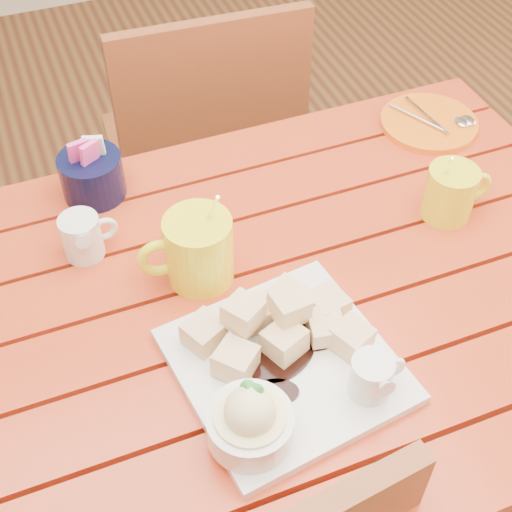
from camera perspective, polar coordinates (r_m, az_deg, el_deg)
name	(u,v)px	position (r m, az deg, el deg)	size (l,w,h in m)	color
table	(256,345)	(1.13, 0.04, -7.14)	(1.20, 0.79, 0.75)	#AF2F16
dessert_plate	(280,369)	(0.93, 1.92, -9.02)	(0.31, 0.31, 0.11)	white
coffee_mug_left	(197,249)	(1.04, -4.76, 0.54)	(0.14, 0.10, 0.17)	yellow
coffee_mug_right	(451,192)	(1.18, 15.36, 4.97)	(0.12, 0.08, 0.13)	yellow
cream_pitcher	(83,236)	(1.11, -13.68, 1.58)	(0.09, 0.07, 0.07)	white
sugar_caddy	(92,175)	(1.21, -12.99, 6.34)	(0.10, 0.10, 0.11)	black
orange_saucer	(430,123)	(1.39, 13.73, 10.32)	(0.18, 0.18, 0.02)	orange
chair_far	(205,149)	(1.72, -4.08, 8.51)	(0.44, 0.44, 0.88)	brown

